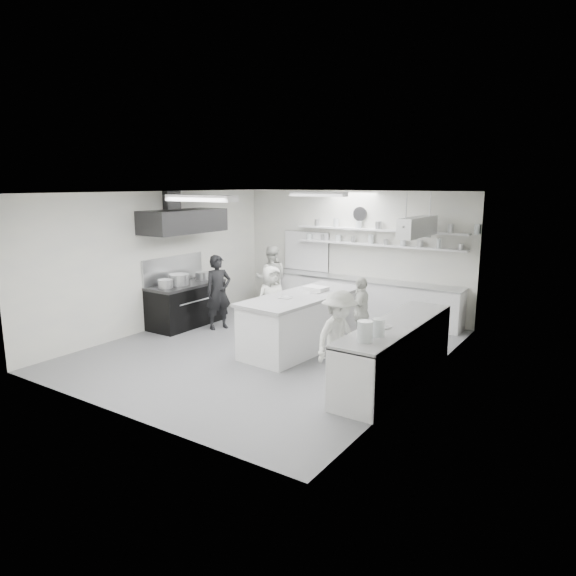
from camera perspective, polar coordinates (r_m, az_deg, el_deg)
The scene contains 27 objects.
floor at distance 10.08m, azimuth -2.04°, elevation -6.84°, with size 6.00×7.00×0.02m, color gray.
ceiling at distance 9.57m, azimuth -2.17°, elevation 10.60°, with size 6.00×7.00×0.02m, color white.
wall_back at distance 12.69m, azimuth 7.16°, elevation 3.90°, with size 6.00×0.04×3.00m, color silver.
wall_front at distance 7.22m, azimuth -18.51°, elevation -2.41°, with size 6.00×0.04×3.00m, color silver.
wall_left at distance 11.69m, azimuth -14.16°, elevation 3.00°, with size 0.04×7.00×3.00m, color silver.
wall_right at distance 8.35m, azimuth 14.87°, elevation -0.35°, with size 0.04×7.00×3.00m, color silver.
stove at distance 11.88m, azimuth -11.19°, elevation -1.91°, with size 0.80×1.80×0.90m, color black.
exhaust_hood at distance 11.59m, azimuth -11.56°, elevation 7.27°, with size 0.85×2.00×0.50m, color #29292A.
back_counter at distance 12.47m, azimuth 7.66°, elevation -1.10°, with size 5.00×0.60×0.92m, color silver.
shelf_lower at distance 12.24m, azimuth 9.86°, elevation 4.73°, with size 4.20×0.26×0.04m, color silver.
shelf_upper at distance 12.21m, azimuth 9.91°, elevation 6.36°, with size 4.20×0.26×0.04m, color silver.
pass_through_window at distance 13.30m, azimuth 2.08°, elevation 4.12°, with size 1.30×0.04×1.00m, color black.
wall_clock at distance 12.47m, azimuth 8.01°, elevation 8.14°, with size 0.32×0.32×0.05m, color white.
right_counter at distance 8.55m, azimuth 11.84°, elevation -7.09°, with size 0.74×3.30×0.94m, color silver.
pot_rack at distance 10.82m, azimuth 14.20°, elevation 6.60°, with size 0.30×1.60×0.40m, color #B5B6B9.
light_fixture_front at distance 8.17m, azimuth -9.66°, elevation 9.80°, with size 1.30×0.25×0.10m, color silver.
light_fixture_rear at distance 11.08m, azimuth 3.35°, elevation 10.35°, with size 1.30×0.25×0.10m, color silver.
prep_island at distance 10.02m, azimuth 1.67°, elevation -3.85°, with size 1.02×2.75×1.01m, color silver.
stove_pot at distance 11.62m, azimuth -11.98°, elevation 0.81°, with size 0.44×0.44×0.29m, color #B5B6B9.
cook_stove at distance 11.37m, azimuth -7.73°, elevation -0.47°, with size 0.60×0.39×1.64m, color black.
cook_back at distance 12.87m, azimuth -1.90°, elevation 1.05°, with size 0.80×0.62×1.65m, color silver.
cook_island_left at distance 10.93m, azimuth -1.85°, elevation -1.34°, with size 0.71×0.46×1.46m, color silver.
cook_island_right at distance 10.05m, azimuth 8.08°, elevation -2.73°, with size 0.83×0.35×1.42m, color silver.
cook_right at distance 8.21m, azimuth 5.69°, elevation -5.51°, with size 0.99×0.57×1.53m, color silver.
bowl_island_a at distance 9.62m, azimuth -0.28°, elevation -1.21°, with size 0.26×0.26×0.06m, color #B5B6B9.
bowl_island_b at distance 10.05m, azimuth 3.00°, elevation -0.65°, with size 0.22×0.22×0.07m, color silver.
bowl_right at distance 8.11m, azimuth 10.54°, elevation -4.37°, with size 0.24×0.24×0.06m, color silver.
Camera 1 is at (5.58, -7.77, 3.17)m, focal length 32.07 mm.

